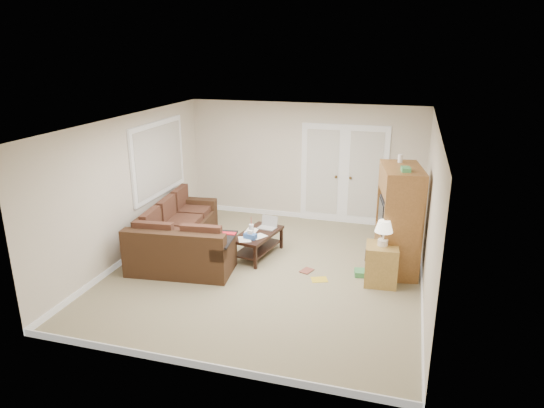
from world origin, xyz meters
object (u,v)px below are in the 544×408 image
(sectional_sofa, at_px, (180,239))
(side_cabinet, at_px, (381,261))
(coffee_table, at_px, (258,243))
(tv_armoire, at_px, (398,219))

(sectional_sofa, relative_size, side_cabinet, 2.54)
(coffee_table, xyz_separation_m, side_cabinet, (2.19, -0.49, 0.14))
(coffee_table, height_order, side_cabinet, side_cabinet)
(side_cabinet, bearing_deg, sectional_sofa, 174.35)
(coffee_table, relative_size, side_cabinet, 1.10)
(coffee_table, height_order, tv_armoire, tv_armoire)
(coffee_table, xyz_separation_m, tv_armoire, (2.38, 0.12, 0.65))
(coffee_table, bearing_deg, tv_armoire, 13.92)
(tv_armoire, height_order, side_cabinet, tv_armoire)
(tv_armoire, bearing_deg, coffee_table, 173.05)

